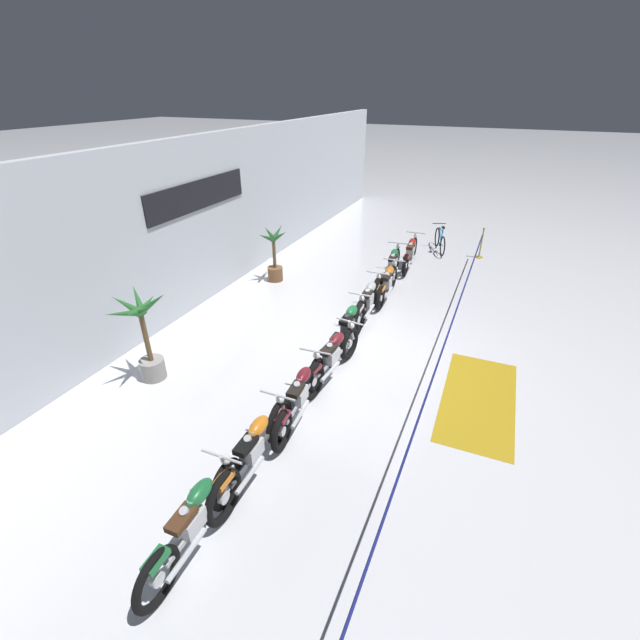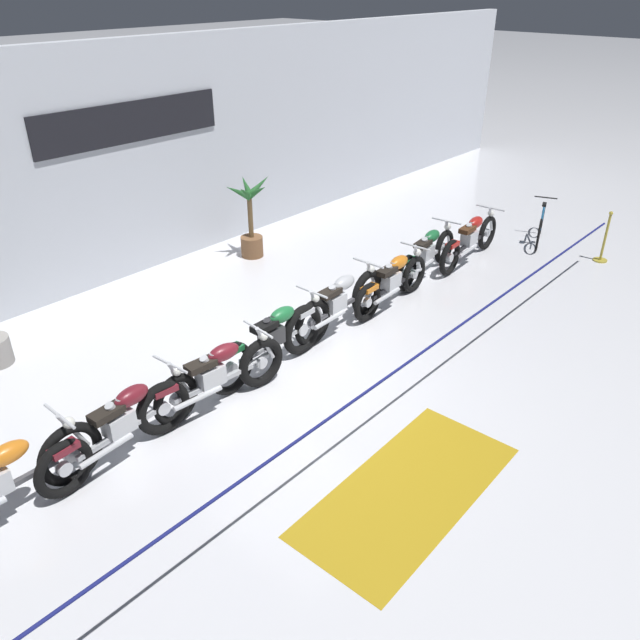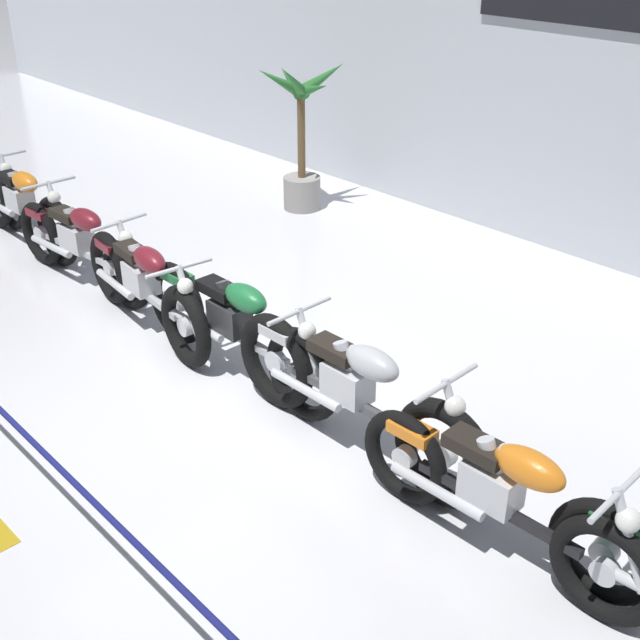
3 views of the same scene
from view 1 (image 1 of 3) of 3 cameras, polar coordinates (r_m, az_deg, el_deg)
The scene contains 17 objects.
ground_plane at distance 9.73m, azimuth 7.04°, elevation -4.05°, with size 120.00×120.00×0.00m, color silver.
back_wall at distance 11.21m, azimuth -18.55°, elevation 11.09°, with size 28.00×0.29×4.20m.
motorcycle_green_0 at distance 6.11m, azimuth -16.35°, elevation -24.25°, with size 2.15×0.62×0.95m.
motorcycle_orange_1 at distance 6.72m, azimuth -8.76°, elevation -16.81°, with size 2.40×0.62×0.97m.
motorcycle_maroon_2 at distance 7.64m, azimuth -2.63°, elevation -10.01°, with size 2.33×0.62×0.93m.
motorcycle_maroon_3 at distance 8.60m, azimuth 1.69°, elevation -4.98°, with size 2.30×0.62×0.95m.
motorcycle_green_4 at distance 9.59m, azimuth 3.83°, elevation -1.00°, with size 2.48×0.62×0.97m.
motorcycle_silver_5 at distance 10.77m, azimuth 6.45°, elevation 2.41°, with size 2.48×0.62×0.98m.
motorcycle_orange_6 at distance 11.94m, azimuth 8.96°, elevation 4.86°, with size 2.14×0.62×0.92m.
motorcycle_green_7 at distance 13.28m, azimuth 9.69°, elevation 7.30°, with size 2.26×0.63×0.92m.
motorcycle_red_8 at distance 14.31m, azimuth 11.96°, elevation 8.74°, with size 2.40×0.62×0.94m.
bicycle at distance 16.06m, azimuth 15.70°, elevation 10.14°, with size 1.61×0.71×0.95m.
potted_palm_left_of_row at distance 8.95m, azimuth -22.30°, elevation -2.14°, with size 1.11×1.16×1.96m.
potted_palm_right_of_row at distance 12.95m, azimuth -6.10°, elevation 8.36°, with size 1.07×0.80×1.67m.
stanchion_far_left at distance 7.80m, azimuth 14.96°, elevation -7.34°, with size 14.17×0.28×1.05m.
stanchion_mid_left at distance 15.83m, azimuth 20.62°, elevation 9.04°, with size 0.28×0.28×1.05m.
floor_banner at distance 8.80m, azimuth 20.36°, elevation -9.90°, with size 2.91×1.32×0.01m, color #B78E19.
Camera 1 is at (-7.89, -2.18, 5.26)m, focal length 24.00 mm.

